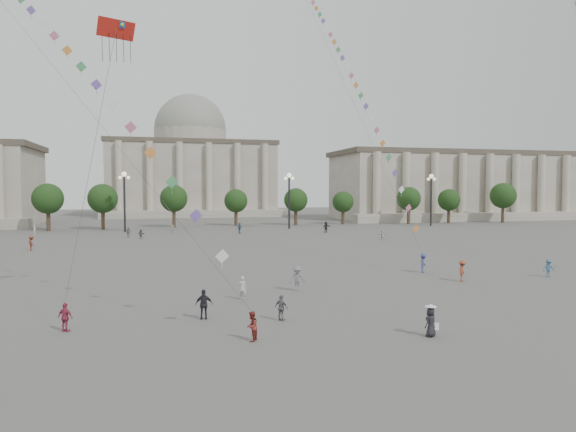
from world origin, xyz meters
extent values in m
plane|color=#52504D|center=(0.00, 0.00, 0.00)|extent=(360.00, 360.00, 0.00)
cube|color=gray|center=(75.00, 95.00, 8.00)|extent=(80.00, 22.00, 16.00)
cube|color=#4B4237|center=(75.00, 95.00, 16.60)|extent=(81.60, 22.44, 1.20)
cube|color=gray|center=(75.00, 82.00, 1.00)|extent=(84.00, 4.00, 2.00)
cube|color=gray|center=(0.00, 130.00, 10.00)|extent=(46.00, 30.00, 20.00)
cube|color=#4B4237|center=(0.00, 130.00, 20.60)|extent=(46.92, 30.60, 1.20)
cube|color=gray|center=(0.00, 113.00, 1.00)|extent=(48.30, 4.00, 2.00)
cylinder|color=gray|center=(0.00, 130.00, 22.50)|extent=(21.00, 21.00, 5.00)
sphere|color=gray|center=(0.00, 130.00, 25.00)|extent=(21.00, 21.00, 21.00)
cylinder|color=#34281A|center=(-30.00, 78.00, 1.76)|extent=(0.70, 0.70, 3.52)
sphere|color=#193213|center=(-30.00, 78.00, 5.44)|extent=(5.12, 5.12, 5.12)
cylinder|color=#34281A|center=(-18.00, 78.00, 1.76)|extent=(0.70, 0.70, 3.52)
sphere|color=#193213|center=(-18.00, 78.00, 5.44)|extent=(5.12, 5.12, 5.12)
cylinder|color=#34281A|center=(-6.00, 78.00, 1.76)|extent=(0.70, 0.70, 3.52)
sphere|color=#193213|center=(-6.00, 78.00, 5.44)|extent=(5.12, 5.12, 5.12)
cylinder|color=#34281A|center=(6.00, 78.00, 1.76)|extent=(0.70, 0.70, 3.52)
sphere|color=#193213|center=(6.00, 78.00, 5.44)|extent=(5.12, 5.12, 5.12)
cylinder|color=#34281A|center=(18.00, 78.00, 1.76)|extent=(0.70, 0.70, 3.52)
sphere|color=#193213|center=(18.00, 78.00, 5.44)|extent=(5.12, 5.12, 5.12)
cylinder|color=#34281A|center=(30.00, 78.00, 1.76)|extent=(0.70, 0.70, 3.52)
sphere|color=#193213|center=(30.00, 78.00, 5.44)|extent=(5.12, 5.12, 5.12)
cylinder|color=#34281A|center=(42.00, 78.00, 1.76)|extent=(0.70, 0.70, 3.52)
sphere|color=#193213|center=(42.00, 78.00, 5.44)|extent=(5.12, 5.12, 5.12)
cylinder|color=#34281A|center=(54.00, 78.00, 1.76)|extent=(0.70, 0.70, 3.52)
sphere|color=#193213|center=(54.00, 78.00, 5.44)|extent=(5.12, 5.12, 5.12)
cylinder|color=#34281A|center=(66.00, 78.00, 1.76)|extent=(0.70, 0.70, 3.52)
sphere|color=#193213|center=(66.00, 78.00, 5.44)|extent=(5.12, 5.12, 5.12)
cylinder|color=#262628|center=(-15.00, 70.00, 5.00)|extent=(0.36, 0.36, 10.00)
sphere|color=#FFE5B2|center=(-15.00, 70.00, 10.20)|extent=(0.90, 0.90, 0.90)
sphere|color=#FFE5B2|center=(-15.70, 70.00, 9.60)|extent=(0.60, 0.60, 0.60)
sphere|color=#FFE5B2|center=(-14.30, 70.00, 9.60)|extent=(0.60, 0.60, 0.60)
cylinder|color=#262628|center=(15.00, 70.00, 5.00)|extent=(0.36, 0.36, 10.00)
sphere|color=#FFE5B2|center=(15.00, 70.00, 10.20)|extent=(0.90, 0.90, 0.90)
sphere|color=#FFE5B2|center=(14.30, 70.00, 9.60)|extent=(0.60, 0.60, 0.60)
sphere|color=#FFE5B2|center=(15.70, 70.00, 9.60)|extent=(0.60, 0.60, 0.60)
cylinder|color=#262628|center=(45.00, 70.00, 5.00)|extent=(0.36, 0.36, 10.00)
sphere|color=#FFE5B2|center=(45.00, 70.00, 10.20)|extent=(0.90, 0.90, 0.90)
sphere|color=#FFE5B2|center=(44.30, 70.00, 9.60)|extent=(0.60, 0.60, 0.60)
sphere|color=#FFE5B2|center=(45.70, 70.00, 9.60)|extent=(0.60, 0.60, 0.60)
imported|color=#325370|center=(4.18, 61.60, 0.93)|extent=(1.12, 1.06, 1.86)
imported|color=beige|center=(-6.86, 64.70, 0.75)|extent=(1.44, 0.98, 1.49)
imported|color=slate|center=(1.00, 11.58, 0.93)|extent=(1.28, 0.84, 1.85)
imported|color=silver|center=(23.14, 45.41, 0.76)|extent=(1.48, 0.85, 1.52)
imported|color=brown|center=(15.19, 12.19, 0.87)|extent=(1.21, 1.27, 1.73)
imported|color=black|center=(19.23, 60.29, 0.97)|extent=(1.88, 1.27, 1.94)
imported|color=white|center=(-29.09, 67.12, 0.81)|extent=(0.40, 0.60, 1.63)
imported|color=slate|center=(-11.76, 55.76, 0.75)|extent=(1.36, 1.22, 1.50)
imported|color=beige|center=(-3.40, 9.66, 0.81)|extent=(0.70, 0.60, 1.62)
imported|color=#395D81|center=(23.55, 12.21, 0.78)|extent=(1.08, 0.72, 1.56)
imported|color=slate|center=(-13.80, 58.86, 0.79)|extent=(1.00, 0.66, 1.57)
imported|color=brown|center=(-24.34, 43.88, 0.92)|extent=(1.20, 1.36, 1.83)
imported|color=#9F2B44|center=(-13.75, 4.05, 0.77)|extent=(0.97, 0.80, 1.55)
imported|color=slate|center=(-2.10, 3.49, 0.76)|extent=(0.85, 0.92, 1.51)
imported|color=black|center=(-6.39, 4.89, 0.87)|extent=(1.06, 0.51, 1.75)
imported|color=maroon|center=(-4.44, -0.01, 0.75)|extent=(0.85, 0.91, 1.50)
imported|color=navy|center=(14.28, 16.99, 0.87)|extent=(1.21, 1.27, 1.73)
imported|color=black|center=(4.60, -1.44, 0.75)|extent=(0.87, 0.76, 1.51)
cone|color=white|center=(4.60, -1.44, 1.62)|extent=(0.52, 0.52, 0.14)
cylinder|color=white|center=(4.60, -1.44, 1.56)|extent=(0.60, 0.60, 0.02)
cube|color=white|center=(4.85, -1.59, 0.55)|extent=(0.22, 0.10, 0.35)
cube|color=#AD1A12|center=(-11.19, 7.47, 17.02)|extent=(2.22, 1.38, 1.02)
cube|color=#18873C|center=(-11.54, 7.43, 17.27)|extent=(0.40, 0.32, 0.34)
cube|color=#1E51A3|center=(-10.84, 7.43, 17.27)|extent=(0.40, 0.32, 0.34)
sphere|color=yellow|center=(-11.54, 7.39, 17.27)|extent=(0.20, 0.20, 0.20)
sphere|color=yellow|center=(-10.84, 7.39, 17.27)|extent=(0.20, 0.20, 0.20)
cylinder|color=#3F3F3F|center=(-12.47, 5.76, 9.31)|extent=(0.02, 0.02, 16.00)
cylinder|color=#3F3F3F|center=(-20.98, 25.75, 22.50)|extent=(0.02, 0.02, 74.24)
cube|color=white|center=(-5.66, 1.90, 4.05)|extent=(0.76, 0.25, 0.76)
cube|color=#7456AC|center=(-6.89, 3.80, 6.10)|extent=(0.76, 0.25, 0.76)
cube|color=#479B5D|center=(-8.11, 5.71, 7.99)|extent=(0.76, 0.25, 0.76)
cube|color=orange|center=(-9.34, 7.62, 9.79)|extent=(0.76, 0.25, 0.76)
cube|color=#C76989|center=(-10.56, 9.53, 11.52)|extent=(0.76, 0.25, 0.76)
cube|color=white|center=(-11.79, 11.44, 13.20)|extent=(0.76, 0.25, 0.76)
cube|color=#7456AC|center=(-13.01, 13.34, 14.83)|extent=(0.76, 0.25, 0.76)
cube|color=#479B5D|center=(-14.24, 15.25, 16.44)|extent=(0.76, 0.25, 0.76)
cube|color=orange|center=(-15.46, 17.16, 18.01)|extent=(0.76, 0.25, 0.76)
cube|color=#C76989|center=(-16.69, 19.07, 19.55)|extent=(0.76, 0.25, 0.76)
cube|color=white|center=(-17.91, 20.98, 21.08)|extent=(0.76, 0.25, 0.76)
cube|color=#7456AC|center=(-19.14, 22.88, 22.58)|extent=(0.76, 0.25, 0.76)
cylinder|color=#3F3F3F|center=(13.23, 38.15, 23.46)|extent=(0.02, 0.02, 61.02)
cube|color=orange|center=(14.22, 18.35, 3.87)|extent=(0.76, 0.25, 0.76)
cube|color=#C76989|center=(14.15, 19.72, 5.77)|extent=(0.76, 0.25, 0.76)
cube|color=white|center=(14.08, 21.08, 7.53)|extent=(0.76, 0.25, 0.76)
cube|color=#7456AC|center=(14.01, 22.45, 9.20)|extent=(0.76, 0.25, 0.76)
cube|color=#479B5D|center=(13.94, 23.81, 10.81)|extent=(0.76, 0.25, 0.76)
cube|color=orange|center=(13.88, 25.18, 12.37)|extent=(0.76, 0.25, 0.76)
cube|color=#C76989|center=(13.81, 26.54, 13.90)|extent=(0.76, 0.25, 0.76)
cube|color=white|center=(13.74, 27.91, 15.39)|extent=(0.76, 0.25, 0.76)
cube|color=#7456AC|center=(13.67, 29.27, 16.85)|extent=(0.76, 0.25, 0.76)
cube|color=#479B5D|center=(13.61, 30.64, 18.29)|extent=(0.76, 0.25, 0.76)
cube|color=orange|center=(13.54, 32.00, 19.70)|extent=(0.76, 0.25, 0.76)
cube|color=#C76989|center=(13.47, 33.37, 21.10)|extent=(0.76, 0.25, 0.76)
cube|color=white|center=(13.40, 34.73, 22.48)|extent=(0.76, 0.25, 0.76)
cube|color=#7456AC|center=(13.33, 36.10, 23.84)|extent=(0.76, 0.25, 0.76)
cube|color=#479B5D|center=(13.27, 37.46, 25.19)|extent=(0.76, 0.25, 0.76)
cube|color=orange|center=(13.20, 38.83, 26.53)|extent=(0.76, 0.25, 0.76)
cube|color=#C76989|center=(13.13, 40.19, 27.85)|extent=(0.76, 0.25, 0.76)
cube|color=white|center=(13.06, 41.56, 29.16)|extent=(0.76, 0.25, 0.76)
cube|color=#7456AC|center=(12.99, 42.92, 30.46)|extent=(0.76, 0.25, 0.76)
cube|color=#479B5D|center=(12.93, 44.29, 31.76)|extent=(0.76, 0.25, 0.76)
cube|color=orange|center=(12.86, 45.65, 33.04)|extent=(0.76, 0.25, 0.76)
cube|color=#C76989|center=(12.79, 47.02, 34.31)|extent=(0.76, 0.25, 0.76)
cube|color=#479B5D|center=(42.11, 30.01, 30.88)|extent=(0.76, 0.25, 0.76)
camera|label=1|loc=(-8.74, -24.86, 7.56)|focal=32.00mm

